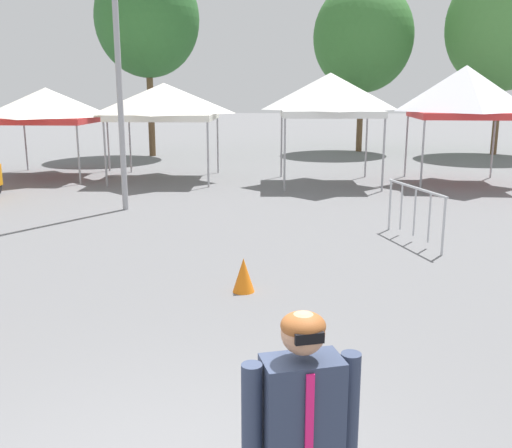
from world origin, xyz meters
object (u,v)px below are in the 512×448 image
Objects in this scene: tree_behind_tents_left at (363,37)px; tree_behind_tents_right at (147,19)px; light_pole_near_lift at (116,15)px; canopy_tent_behind_right at (46,105)px; canopy_tent_far_right at (164,101)px; canopy_tent_left_of_center at (330,95)px; canopy_tent_center at (465,92)px; crowd_barrier_by_lift at (415,203)px; tree_behind_tents_center at (505,26)px; person_foreground at (301,442)px; traffic_cone_lot_center at (244,275)px.

tree_behind_tents_left is 0.94× the size of tree_behind_tents_right.
tree_behind_tents_left is at bearing 62.99° from light_pole_near_lift.
tree_behind_tents_right is (1.91, 6.45, 3.40)m from canopy_tent_behind_right.
canopy_tent_left_of_center reaches higher than canopy_tent_far_right.
canopy_tent_center is 8.05m from crowd_barrier_by_lift.
tree_behind_tents_center is (17.24, 7.99, 3.18)m from canopy_tent_behind_right.
tree_behind_tents_left is at bearing 87.26° from crowd_barrier_by_lift.
tree_behind_tents_center is 15.41m from tree_behind_tents_right.
person_foreground is at bearing -75.28° from canopy_tent_far_right.
light_pole_near_lift is 7.92m from traffic_cone_lot_center.
canopy_tent_behind_right is 6.36× the size of traffic_cone_lot_center.
tree_behind_tents_center is at bearing 45.05° from light_pole_near_lift.
canopy_tent_left_of_center is at bearing -45.05° from tree_behind_tents_right.
tree_behind_tents_center reaches higher than person_foreground.
canopy_tent_far_right is at bearing -72.85° from tree_behind_tents_right.
tree_behind_tents_right is at bearing 134.95° from canopy_tent_left_of_center.
tree_behind_tents_left is at bearing 15.10° from tree_behind_tents_right.
tree_behind_tents_center is at bearing 32.12° from canopy_tent_far_right.
canopy_tent_center is at bearing 71.70° from person_foreground.
tree_behind_tents_left is at bearing 78.26° from canopy_tent_left_of_center.
canopy_tent_far_right is 11.42m from traffic_cone_lot_center.
tree_behind_tents_right reaches higher than person_foreground.
tree_behind_tents_right is 4.08× the size of crowd_barrier_by_lift.
tree_behind_tents_right is at bearing 73.46° from canopy_tent_behind_right.
tree_behind_tents_left reaches higher than canopy_tent_left_of_center.
traffic_cone_lot_center is (-9.82, -18.97, -5.30)m from tree_behind_tents_center.
tree_behind_tents_right is (-2.09, 6.77, 3.26)m from canopy_tent_far_right.
canopy_tent_far_right is at bearing 107.80° from traffic_cone_lot_center.
light_pole_near_lift is at bearing -153.75° from canopy_tent_center.
tree_behind_tents_right is (-7.32, 7.33, 3.05)m from canopy_tent_left_of_center.
canopy_tent_center is at bearing -32.01° from tree_behind_tents_right.
canopy_tent_far_right is at bearing 173.86° from canopy_tent_left_of_center.
tree_behind_tents_left is at bearing 79.06° from traffic_cone_lot_center.
canopy_tent_center is 12.14m from traffic_cone_lot_center.
tree_behind_tents_center reaches higher than canopy_tent_far_right.
person_foreground is (-5.13, -15.52, -1.77)m from canopy_tent_center.
person_foreground is at bearing -74.55° from tree_behind_tents_right.
tree_behind_tents_right is at bearing 147.99° from canopy_tent_center.
tree_behind_tents_right is at bearing 105.45° from person_foreground.
canopy_tent_far_right is at bearing 104.72° from person_foreground.
person_foreground is 0.22× the size of tree_behind_tents_right.
canopy_tent_behind_right is 0.96× the size of canopy_tent_far_right.
light_pole_near_lift is at bearing -89.64° from canopy_tent_far_right.
canopy_tent_behind_right is 0.96× the size of canopy_tent_left_of_center.
tree_behind_tents_right reaches higher than crowd_barrier_by_lift.
canopy_tent_left_of_center is at bearing 39.98° from light_pole_near_lift.
canopy_tent_center is 0.43× the size of tree_behind_tents_center.
canopy_tent_far_right is 10.14m from crowd_barrier_by_lift.
light_pole_near_lift is 3.97× the size of crowd_barrier_by_lift.
canopy_tent_left_of_center reaches higher than traffic_cone_lot_center.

